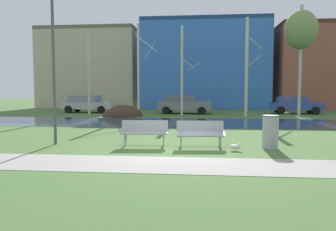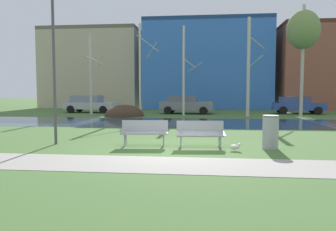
{
  "view_description": "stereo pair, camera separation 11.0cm",
  "coord_description": "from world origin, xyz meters",
  "px_view_note": "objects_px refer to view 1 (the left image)",
  "views": [
    {
      "loc": [
        0.95,
        -10.08,
        1.88
      ],
      "look_at": [
        -0.19,
        1.31,
        1.02
      ],
      "focal_mm": 35.09,
      "sensor_mm": 36.0,
      "label": 1
    },
    {
      "loc": [
        1.06,
        -10.07,
        1.88
      ],
      "look_at": [
        -0.19,
        1.31,
        1.02
      ],
      "focal_mm": 35.09,
      "sensor_mm": 36.0,
      "label": 2
    }
  ],
  "objects_px": {
    "trash_bin": "(270,131)",
    "seagull": "(235,147)",
    "parked_hatch_third_blue": "(295,105)",
    "bench_left": "(145,132)",
    "streetlamp": "(53,32)",
    "parked_sedan_second_grey": "(184,104)",
    "bench_right": "(200,133)",
    "parked_van_nearest_silver": "(87,104)"
  },
  "relations": [
    {
      "from": "seagull",
      "to": "streetlamp",
      "type": "bearing_deg",
      "value": 173.98
    },
    {
      "from": "bench_right",
      "to": "parked_sedan_second_grey",
      "type": "bearing_deg",
      "value": 94.92
    },
    {
      "from": "parked_sedan_second_grey",
      "to": "streetlamp",
      "type": "bearing_deg",
      "value": -102.9
    },
    {
      "from": "streetlamp",
      "to": "parked_van_nearest_silver",
      "type": "height_order",
      "value": "streetlamp"
    },
    {
      "from": "parked_hatch_third_blue",
      "to": "bench_left",
      "type": "bearing_deg",
      "value": -119.54
    },
    {
      "from": "trash_bin",
      "to": "seagull",
      "type": "bearing_deg",
      "value": -156.49
    },
    {
      "from": "parked_van_nearest_silver",
      "to": "streetlamp",
      "type": "bearing_deg",
      "value": -74.15
    },
    {
      "from": "parked_van_nearest_silver",
      "to": "parked_sedan_second_grey",
      "type": "distance_m",
      "value": 8.47
    },
    {
      "from": "parked_sedan_second_grey",
      "to": "bench_left",
      "type": "bearing_deg",
      "value": -91.8
    },
    {
      "from": "trash_bin",
      "to": "bench_left",
      "type": "bearing_deg",
      "value": 178.28
    },
    {
      "from": "trash_bin",
      "to": "parked_hatch_third_blue",
      "type": "height_order",
      "value": "parked_hatch_third_blue"
    },
    {
      "from": "bench_left",
      "to": "parked_sedan_second_grey",
      "type": "relative_size",
      "value": 0.37
    },
    {
      "from": "parked_hatch_third_blue",
      "to": "parked_van_nearest_silver",
      "type": "bearing_deg",
      "value": -178.91
    },
    {
      "from": "streetlamp",
      "to": "parked_van_nearest_silver",
      "type": "relative_size",
      "value": 1.3
    },
    {
      "from": "trash_bin",
      "to": "parked_van_nearest_silver",
      "type": "height_order",
      "value": "parked_van_nearest_silver"
    },
    {
      "from": "streetlamp",
      "to": "parked_van_nearest_silver",
      "type": "xyz_separation_m",
      "value": [
        -4.74,
        16.71,
        -3.12
      ]
    },
    {
      "from": "bench_left",
      "to": "parked_hatch_third_blue",
      "type": "relative_size",
      "value": 0.4
    },
    {
      "from": "trash_bin",
      "to": "parked_hatch_third_blue",
      "type": "xyz_separation_m",
      "value": [
        5.5,
        17.19,
        0.18
      ]
    },
    {
      "from": "bench_right",
      "to": "trash_bin",
      "type": "distance_m",
      "value": 2.28
    },
    {
      "from": "seagull",
      "to": "parked_hatch_third_blue",
      "type": "xyz_separation_m",
      "value": [
        6.66,
        17.7,
        0.62
      ]
    },
    {
      "from": "trash_bin",
      "to": "parked_sedan_second_grey",
      "type": "xyz_separation_m",
      "value": [
        -3.67,
        16.34,
        0.24
      ]
    },
    {
      "from": "parked_van_nearest_silver",
      "to": "parked_hatch_third_blue",
      "type": "xyz_separation_m",
      "value": [
        17.61,
        0.34,
        -0.03
      ]
    },
    {
      "from": "seagull",
      "to": "parked_sedan_second_grey",
      "type": "height_order",
      "value": "parked_sedan_second_grey"
    },
    {
      "from": "streetlamp",
      "to": "parked_sedan_second_grey",
      "type": "bearing_deg",
      "value": 77.1
    },
    {
      "from": "bench_right",
      "to": "parked_van_nearest_silver",
      "type": "distance_m",
      "value": 19.42
    },
    {
      "from": "seagull",
      "to": "parked_van_nearest_silver",
      "type": "xyz_separation_m",
      "value": [
        -10.95,
        17.36,
        0.65
      ]
    },
    {
      "from": "bench_left",
      "to": "parked_sedan_second_grey",
      "type": "bearing_deg",
      "value": 88.2
    },
    {
      "from": "streetlamp",
      "to": "parked_van_nearest_silver",
      "type": "distance_m",
      "value": 17.65
    },
    {
      "from": "bench_left",
      "to": "streetlamp",
      "type": "relative_size",
      "value": 0.28
    },
    {
      "from": "bench_right",
      "to": "parked_van_nearest_silver",
      "type": "bearing_deg",
      "value": 120.48
    },
    {
      "from": "bench_left",
      "to": "parked_sedan_second_grey",
      "type": "height_order",
      "value": "parked_sedan_second_grey"
    },
    {
      "from": "bench_right",
      "to": "streetlamp",
      "type": "xyz_separation_m",
      "value": [
        -5.1,
        0.02,
        3.43
      ]
    },
    {
      "from": "parked_van_nearest_silver",
      "to": "parked_sedan_second_grey",
      "type": "xyz_separation_m",
      "value": [
        8.45,
        -0.52,
        0.02
      ]
    },
    {
      "from": "parked_van_nearest_silver",
      "to": "parked_sedan_second_grey",
      "type": "height_order",
      "value": "parked_sedan_second_grey"
    },
    {
      "from": "parked_van_nearest_silver",
      "to": "trash_bin",
      "type": "bearing_deg",
      "value": -54.29
    },
    {
      "from": "bench_left",
      "to": "seagull",
      "type": "height_order",
      "value": "bench_left"
    },
    {
      "from": "seagull",
      "to": "parked_sedan_second_grey",
      "type": "distance_m",
      "value": 17.04
    },
    {
      "from": "seagull",
      "to": "streetlamp",
      "type": "xyz_separation_m",
      "value": [
        -6.21,
        0.65,
        3.78
      ]
    },
    {
      "from": "parked_sedan_second_grey",
      "to": "parked_hatch_third_blue",
      "type": "height_order",
      "value": "parked_sedan_second_grey"
    },
    {
      "from": "trash_bin",
      "to": "bench_right",
      "type": "bearing_deg",
      "value": 176.84
    },
    {
      "from": "bench_left",
      "to": "trash_bin",
      "type": "distance_m",
      "value": 4.18
    },
    {
      "from": "bench_left",
      "to": "parked_hatch_third_blue",
      "type": "xyz_separation_m",
      "value": [
        9.67,
        17.07,
        0.28
      ]
    }
  ]
}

